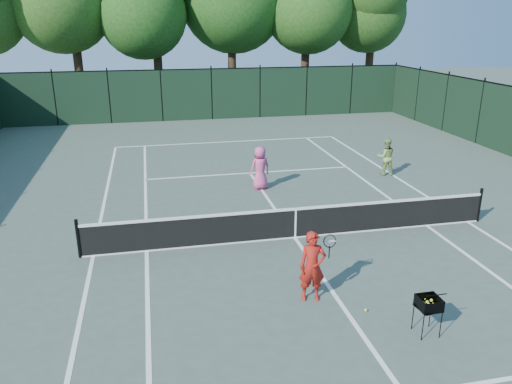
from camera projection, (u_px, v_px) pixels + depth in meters
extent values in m
plane|color=#445348|center=(295.00, 238.00, 14.11)|extent=(90.00, 90.00, 0.00)
cube|color=white|center=(93.00, 256.00, 13.02)|extent=(0.10, 23.77, 0.01)
cube|color=white|center=(468.00, 222.00, 15.20)|extent=(0.10, 23.77, 0.01)
cube|color=white|center=(147.00, 251.00, 13.29)|extent=(0.10, 23.77, 0.01)
cube|color=white|center=(427.00, 226.00, 14.93)|extent=(0.10, 23.77, 0.01)
cube|color=white|center=(228.00, 142.00, 25.08)|extent=(10.97, 0.10, 0.01)
cube|color=white|center=(250.00, 173.00, 20.01)|extent=(8.23, 0.10, 0.01)
cube|color=white|center=(295.00, 238.00, 14.11)|extent=(0.10, 12.80, 0.01)
cube|color=black|center=(295.00, 223.00, 13.96)|extent=(11.60, 0.03, 0.85)
cube|color=white|center=(296.00, 209.00, 13.82)|extent=(11.60, 0.05, 0.07)
cube|color=white|center=(295.00, 237.00, 14.10)|extent=(11.60, 0.05, 0.04)
cube|color=white|center=(295.00, 223.00, 13.96)|extent=(0.05, 0.04, 0.91)
cylinder|color=black|center=(78.00, 239.00, 12.78)|extent=(0.09, 0.09, 1.06)
cylinder|color=black|center=(479.00, 205.00, 15.09)|extent=(0.09, 0.09, 1.06)
cube|color=black|center=(212.00, 95.00, 30.23)|extent=(24.00, 0.05, 3.00)
cylinder|color=black|center=(80.00, 75.00, 32.03)|extent=(0.56, 0.56, 4.80)
cylinder|color=black|center=(159.00, 78.00, 32.92)|extent=(0.56, 0.56, 4.30)
cylinder|color=black|center=(232.00, 70.00, 34.27)|extent=(0.56, 0.56, 5.00)
cylinder|color=black|center=(305.00, 73.00, 34.68)|extent=(0.56, 0.56, 4.60)
cylinder|color=black|center=(369.00, 72.00, 36.17)|extent=(0.56, 0.56, 4.40)
imported|color=#A41B12|center=(312.00, 267.00, 10.78)|extent=(0.62, 0.45, 1.60)
cylinder|color=black|center=(329.00, 252.00, 11.10)|extent=(0.03, 0.03, 0.30)
torus|color=black|center=(330.00, 241.00, 11.01)|extent=(0.30, 0.10, 0.30)
imported|color=#D84C86|center=(260.00, 168.00, 17.93)|extent=(0.87, 0.68, 1.57)
imported|color=#88A452|center=(386.00, 157.00, 19.57)|extent=(0.79, 0.67, 1.47)
cylinder|color=black|center=(423.00, 328.00, 9.53)|extent=(0.02, 0.02, 0.57)
cylinder|color=black|center=(441.00, 325.00, 9.60)|extent=(0.02, 0.02, 0.57)
cylinder|color=black|center=(413.00, 317.00, 9.88)|extent=(0.02, 0.02, 0.57)
cylinder|color=black|center=(430.00, 314.00, 9.95)|extent=(0.02, 0.02, 0.57)
cube|color=black|center=(429.00, 303.00, 9.61)|extent=(0.47, 0.47, 0.24)
sphere|color=#C1D82C|center=(429.00, 306.00, 9.63)|extent=(0.06, 0.06, 0.06)
sphere|color=#C1D82C|center=(429.00, 306.00, 9.63)|extent=(0.06, 0.06, 0.06)
sphere|color=#C1D82C|center=(429.00, 306.00, 9.63)|extent=(0.06, 0.06, 0.06)
sphere|color=#C1D82C|center=(429.00, 306.00, 9.63)|extent=(0.06, 0.06, 0.06)
sphere|color=#C1D82C|center=(429.00, 306.00, 9.63)|extent=(0.06, 0.06, 0.06)
sphere|color=#C1D82C|center=(429.00, 306.00, 9.63)|extent=(0.06, 0.06, 0.06)
sphere|color=#C1D82C|center=(429.00, 306.00, 9.63)|extent=(0.06, 0.06, 0.06)
sphere|color=#C1D82C|center=(429.00, 306.00, 9.63)|extent=(0.06, 0.06, 0.06)
sphere|color=#C1D82C|center=(429.00, 306.00, 9.63)|extent=(0.06, 0.06, 0.06)
sphere|color=#C1D82C|center=(429.00, 306.00, 9.63)|extent=(0.06, 0.06, 0.06)
sphere|color=#C1D82C|center=(429.00, 306.00, 9.63)|extent=(0.06, 0.06, 0.06)
sphere|color=#C1D82C|center=(429.00, 306.00, 9.63)|extent=(0.06, 0.06, 0.06)
sphere|color=#C1D82C|center=(429.00, 306.00, 9.63)|extent=(0.06, 0.06, 0.06)
sphere|color=#C1D82C|center=(429.00, 306.00, 9.63)|extent=(0.06, 0.06, 0.06)
sphere|color=#C1D82C|center=(429.00, 306.00, 9.63)|extent=(0.06, 0.06, 0.06)
sphere|color=#C1D82C|center=(429.00, 306.00, 9.63)|extent=(0.06, 0.06, 0.06)
sphere|color=#C1D82C|center=(429.00, 306.00, 9.63)|extent=(0.06, 0.06, 0.06)
sphere|color=#C1D82C|center=(429.00, 306.00, 9.63)|extent=(0.06, 0.06, 0.06)
sphere|color=#C1D82C|center=(429.00, 306.00, 9.63)|extent=(0.06, 0.06, 0.06)
sphere|color=#C7E12E|center=(366.00, 310.00, 10.55)|extent=(0.07, 0.07, 0.07)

